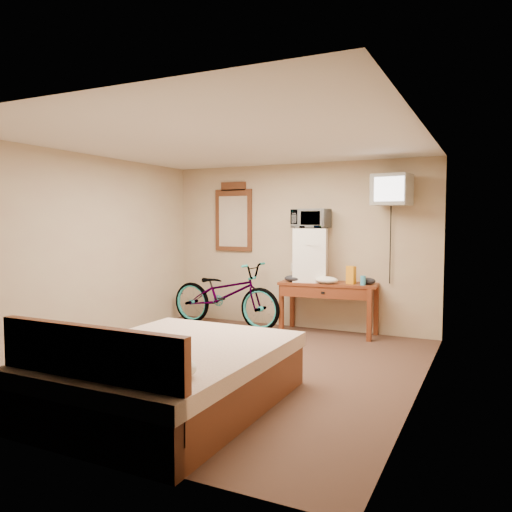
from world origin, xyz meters
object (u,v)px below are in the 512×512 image
Objects in this scene: microwave at (311,219)px; bicycle at (225,294)px; desk at (328,291)px; crt_television at (392,190)px; blue_cup at (363,280)px; bed at (166,375)px; mini_fridge at (311,255)px; wall_mirror at (234,218)px.

microwave reaches higher than bicycle.
desk is 1.67m from crt_television.
bicycle is at bearing -175.76° from crt_television.
bicycle is at bearing -177.64° from blue_cup.
desk is 0.75× the size of bicycle.
bed is (-0.92, -3.29, -0.52)m from blue_cup.
bed is (-0.11, -3.42, -0.85)m from mini_fridge.
bicycle is at bearing -170.79° from mini_fridge.
wall_mirror is 0.49× the size of bed.
microwave is 0.27× the size of bicycle.
mini_fridge is 1.52m from wall_mirror.
mini_fridge is 5.96× the size of blue_cup.
bicycle reaches higher than blue_cup.
wall_mirror is (-2.21, 0.35, 0.87)m from blue_cup.
mini_fridge reaches higher than desk.
blue_cup is 0.07× the size of bicycle.
blue_cup is (0.53, -0.07, 0.18)m from desk.
bicycle is (-1.32, -0.21, -0.64)m from mini_fridge.
desk is 1.29× the size of wall_mirror.
microwave is (-0.28, 0.05, 1.03)m from desk.
bicycle is at bearing -169.29° from microwave.
bed is (1.21, -3.20, -0.21)m from bicycle.
crt_television reaches higher than wall_mirror.
wall_mirror reaches higher than blue_cup.
mini_fridge is at bearing 171.12° from blue_cup.
crt_television is 0.32× the size of bicycle.
microwave is (0.00, 0.00, 0.53)m from mini_fridge.
blue_cup is at bearing -83.83° from bicycle.
bicycle is (-1.32, -0.21, -1.16)m from microwave.
mini_fridge is at bearing 88.15° from bed.
mini_fridge is (-0.28, 0.05, 0.50)m from desk.
blue_cup is at bearing -8.95° from wall_mirror.
crt_television is at bearing -81.95° from bicycle.
desk is at bearing 172.04° from blue_cup.
wall_mirror is 1.26m from bicycle.
microwave is at bearing -76.97° from bicycle.
blue_cup is 0.06× the size of bed.
blue_cup is 2.15m from bicycle.
mini_fridge is 1.48m from bicycle.
blue_cup is 0.21× the size of crt_television.
bed is at bearing -70.50° from wall_mirror.
desk is 1.07m from microwave.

